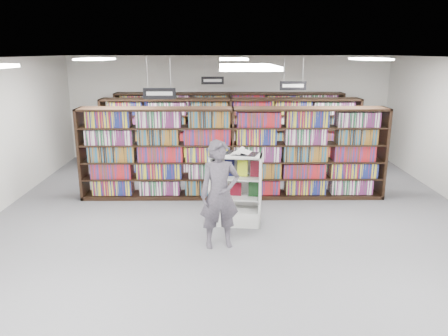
{
  "coord_description": "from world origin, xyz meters",
  "views": [
    {
      "loc": [
        -0.3,
        -7.8,
        3.32
      ],
      "look_at": [
        -0.22,
        0.5,
        1.1
      ],
      "focal_mm": 35.0,
      "sensor_mm": 36.0,
      "label": 1
    }
  ],
  "objects_px": {
    "shopper": "(220,195)",
    "bookshelf_row_near": "(233,153)",
    "endcap_display": "(236,200)",
    "open_book": "(241,152)"
  },
  "relations": [
    {
      "from": "shopper",
      "to": "bookshelf_row_near",
      "type": "bearing_deg",
      "value": 72.49
    },
    {
      "from": "bookshelf_row_near",
      "to": "endcap_display",
      "type": "xyz_separation_m",
      "value": [
        0.01,
        -1.62,
        -0.58
      ]
    },
    {
      "from": "bookshelf_row_near",
      "to": "endcap_display",
      "type": "bearing_deg",
      "value": -89.56
    },
    {
      "from": "endcap_display",
      "to": "shopper",
      "type": "height_order",
      "value": "shopper"
    },
    {
      "from": "open_book",
      "to": "endcap_display",
      "type": "bearing_deg",
      "value": -142.42
    },
    {
      "from": "bookshelf_row_near",
      "to": "shopper",
      "type": "xyz_separation_m",
      "value": [
        -0.3,
        -2.7,
        -0.1
      ]
    },
    {
      "from": "bookshelf_row_near",
      "to": "open_book",
      "type": "height_order",
      "value": "bookshelf_row_near"
    },
    {
      "from": "open_book",
      "to": "bookshelf_row_near",
      "type": "bearing_deg",
      "value": 111.44
    },
    {
      "from": "open_book",
      "to": "shopper",
      "type": "xyz_separation_m",
      "value": [
        -0.41,
        -1.11,
        -0.49
      ]
    },
    {
      "from": "bookshelf_row_near",
      "to": "shopper",
      "type": "height_order",
      "value": "bookshelf_row_near"
    }
  ]
}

